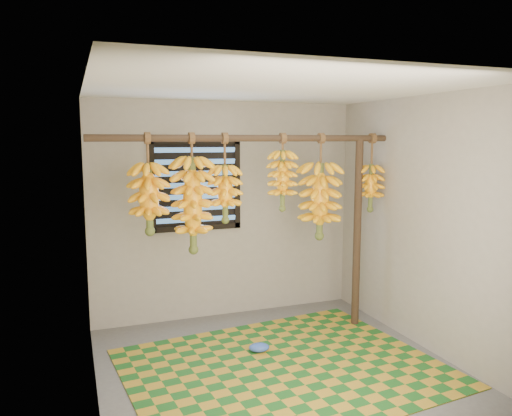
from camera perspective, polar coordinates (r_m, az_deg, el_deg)
name	(u,v)px	position (r m, az deg, el deg)	size (l,w,h in m)	color
floor	(278,370)	(4.58, 2.53, -17.98)	(3.00, 3.00, 0.01)	#545454
ceiling	(280,87)	(4.14, 2.73, 13.62)	(3.00, 3.00, 0.01)	silver
wall_back	(226,210)	(5.59, -3.42, -0.27)	(3.00, 0.01, 2.40)	gray
wall_left	(90,247)	(3.87, -18.39, -4.30)	(0.01, 3.00, 2.40)	gray
wall_right	(426,224)	(4.97, 18.81, -1.70)	(0.01, 3.00, 2.40)	gray
window	(196,185)	(5.44, -6.88, 2.64)	(1.00, 0.04, 1.00)	black
hanging_pole	(250,138)	(4.77, -0.63, 7.99)	(0.06, 0.06, 3.00)	#3C2A1C
support_post	(357,234)	(5.39, 11.49, -2.88)	(0.08, 0.08, 2.00)	#3C2A1C
woven_mat	(284,368)	(4.59, 3.19, -17.78)	(2.65, 2.12, 0.01)	#19551B
plastic_bag	(259,347)	(4.86, 0.35, -15.64)	(0.20, 0.14, 0.08)	#3156B7
banana_bunch_a	(149,198)	(4.57, -12.13, 1.08)	(0.33, 0.33, 0.90)	brown
banana_bunch_b	(193,205)	(4.65, -7.25, 0.36)	(0.36, 0.36, 1.11)	brown
banana_bunch_c	(225,193)	(4.72, -3.55, 1.68)	(0.31, 0.31, 0.84)	brown
banana_bunch_d	(282,180)	(4.91, 3.03, 3.18)	(0.30, 0.30, 0.76)	brown
banana_bunch_e	(320,201)	(5.11, 7.32, 0.83)	(0.42, 0.42, 1.07)	brown
banana_bunch_f	(371,188)	(5.40, 12.98, 2.29)	(0.27, 0.27, 0.82)	brown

